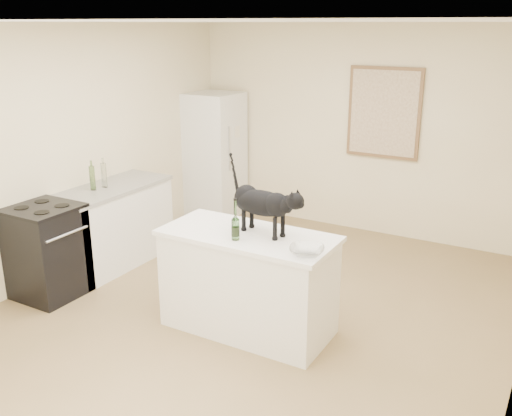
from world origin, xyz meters
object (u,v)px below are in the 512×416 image
object	(u,v)px
black_cat	(262,206)
wine_bottle	(235,222)
fridge	(214,155)
stove	(47,252)
glass_bowl	(307,251)

from	to	relation	value
black_cat	wine_bottle	size ratio (longest dim) A/B	2.21
black_cat	fridge	bearing A→B (deg)	141.90
black_cat	stove	bearing A→B (deg)	-156.76
fridge	black_cat	bearing A→B (deg)	-49.15
wine_bottle	glass_bowl	world-z (taller)	wine_bottle
wine_bottle	glass_bowl	xyz separation A→B (m)	(0.65, -0.01, -0.12)
black_cat	wine_bottle	bearing A→B (deg)	-104.71
black_cat	glass_bowl	size ratio (longest dim) A/B	2.55
stove	fridge	bearing A→B (deg)	90.00
stove	wine_bottle	distance (m)	2.13
wine_bottle	stove	bearing A→B (deg)	-173.65
fridge	wine_bottle	xyz separation A→B (m)	(2.03, -2.72, 0.20)
stove	black_cat	world-z (taller)	black_cat
fridge	glass_bowl	world-z (taller)	fridge
stove	black_cat	distance (m)	2.30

